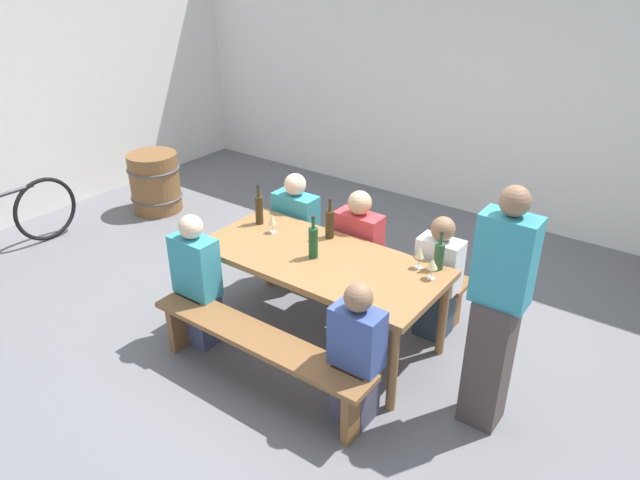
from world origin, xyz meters
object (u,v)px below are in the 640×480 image
object	(u,v)px
wine_bottle_1	(313,242)
wine_glass_0	(432,264)
bench_near	(258,347)
wine_bottle_3	(439,255)
tasting_table	(320,266)
seated_guest_near_0	(197,284)
wine_barrel	(155,182)
parked_bicycle_0	(0,224)
bench_far	(369,263)
seated_guest_near_1	(356,358)
wine_glass_2	(420,253)
wine_bottle_0	(259,209)
wine_bottle_2	(330,223)
wine_glass_1	(272,220)
seated_guest_far_1	(358,253)
seated_guest_far_2	(437,281)
standing_host	(496,317)
seated_guest_far_0	(296,233)

from	to	relation	value
wine_bottle_1	wine_glass_0	bearing A→B (deg)	15.43
bench_near	wine_bottle_3	distance (m)	1.48
tasting_table	wine_bottle_1	world-z (taller)	wine_bottle_1
seated_guest_near_0	wine_barrel	bearing A→B (deg)	57.23
bench_near	parked_bicycle_0	bearing A→B (deg)	-179.29
bench_far	seated_guest_near_1	world-z (taller)	seated_guest_near_1
parked_bicycle_0	wine_glass_2	bearing A→B (deg)	-74.26
wine_bottle_0	wine_bottle_3	world-z (taller)	wine_bottle_0
wine_glass_0	wine_barrel	world-z (taller)	wine_glass_0
bench_near	wine_glass_0	bearing A→B (deg)	48.97
wine_bottle_2	wine_glass_1	size ratio (longest dim) A/B	2.08
bench_far	seated_guest_far_1	distance (m)	0.22
tasting_table	seated_guest_near_1	world-z (taller)	seated_guest_near_1
wine_bottle_1	wine_bottle_2	world-z (taller)	same
tasting_table	bench_far	bearing A→B (deg)	90.00
wine_glass_1	seated_guest_far_1	xyz separation A→B (m)	(0.55, 0.48, -0.35)
wine_bottle_0	seated_guest_near_0	xyz separation A→B (m)	(0.02, -0.78, -0.35)
seated_guest_far_1	seated_guest_far_2	distance (m)	0.76
seated_guest_near_1	wine_bottle_0	bearing A→B (deg)	62.58
bench_far	wine_bottle_0	bearing A→B (deg)	-144.25
wine_glass_2	seated_guest_far_1	size ratio (longest dim) A/B	0.16
wine_glass_1	standing_host	world-z (taller)	standing_host
seated_guest_near_0	wine_bottle_3	bearing A→B (deg)	-58.15
tasting_table	parked_bicycle_0	distance (m)	3.56
seated_guest_far_1	wine_glass_1	bearing A→B (deg)	-48.50
seated_guest_far_2	wine_barrel	xyz separation A→B (m)	(-3.84, 0.32, -0.15)
tasting_table	wine_bottle_0	world-z (taller)	wine_bottle_0
wine_bottle_1	seated_guest_far_2	world-z (taller)	wine_bottle_1
bench_far	wine_bottle_2	bearing A→B (deg)	-107.77
bench_far	wine_bottle_1	distance (m)	0.94
bench_near	bench_far	xyz separation A→B (m)	(0.00, 1.50, 0.00)
seated_guest_near_0	bench_near	bearing A→B (deg)	-101.18
bench_near	standing_host	xyz separation A→B (m)	(1.44, 0.65, 0.48)
wine_bottle_3	seated_guest_far_0	bearing A→B (deg)	171.82
wine_barrel	seated_guest_near_0	bearing A→B (deg)	-32.77
bench_near	bench_far	bearing A→B (deg)	90.00
wine_barrel	seated_guest_near_1	bearing A→B (deg)	-21.52
wine_bottle_2	standing_host	bearing A→B (deg)	-15.09
wine_bottle_1	seated_guest_far_1	bearing A→B (deg)	88.49
bench_far	seated_guest_near_0	size ratio (longest dim) A/B	1.64
seated_guest_far_2	wine_bottle_3	bearing A→B (deg)	21.25
tasting_table	seated_guest_near_0	distance (m)	0.98
seated_guest_far_2	tasting_table	bearing A→B (deg)	-50.62
wine_bottle_3	wine_glass_1	xyz separation A→B (m)	(-1.39, -0.26, 0.00)
bench_near	tasting_table	bearing A→B (deg)	90.00
wine_bottle_0	parked_bicycle_0	bearing A→B (deg)	-159.92
seated_guest_near_1	seated_guest_far_0	world-z (taller)	seated_guest_far_0
wine_glass_1	wine_bottle_0	bearing A→B (deg)	161.12
bench_near	wine_bottle_0	size ratio (longest dim) A/B	5.21
seated_guest_near_0	seated_guest_near_1	xyz separation A→B (m)	(1.49, 0.00, -0.03)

